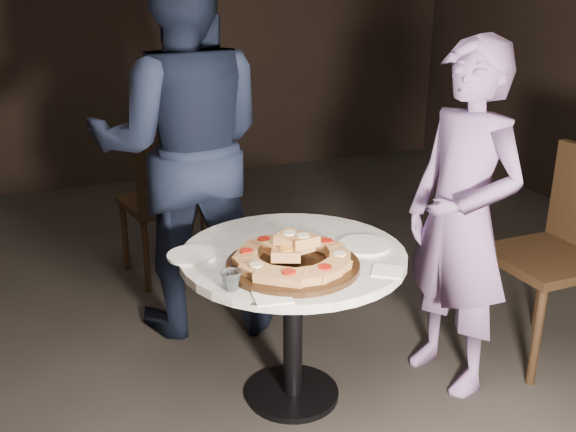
{
  "coord_description": "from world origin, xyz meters",
  "views": [
    {
      "loc": [
        -0.85,
        -1.99,
        1.64
      ],
      "look_at": [
        0.05,
        0.16,
        0.79
      ],
      "focal_mm": 40.0,
      "sensor_mm": 36.0,
      "label": 1
    }
  ],
  "objects_px": {
    "table": "(293,280)",
    "diner_teal": "(462,221)",
    "diner_navy": "(183,147)",
    "focaccia_pile": "(293,254)",
    "chair_right": "(566,241)",
    "water_glass": "(231,280)",
    "chair_far": "(167,196)",
    "serving_board": "(293,265)"
  },
  "relations": [
    {
      "from": "focaccia_pile",
      "to": "diner_teal",
      "type": "relative_size",
      "value": 0.3
    },
    {
      "from": "chair_right",
      "to": "table",
      "type": "bearing_deg",
      "value": -95.7
    },
    {
      "from": "table",
      "to": "serving_board",
      "type": "xyz_separation_m",
      "value": [
        -0.06,
        -0.14,
        0.13
      ]
    },
    {
      "from": "diner_teal",
      "to": "serving_board",
      "type": "bearing_deg",
      "value": -99.67
    },
    {
      "from": "serving_board",
      "to": "focaccia_pile",
      "type": "distance_m",
      "value": 0.04
    },
    {
      "from": "chair_far",
      "to": "chair_right",
      "type": "relative_size",
      "value": 0.93
    },
    {
      "from": "diner_teal",
      "to": "chair_right",
      "type": "bearing_deg",
      "value": 79.67
    },
    {
      "from": "focaccia_pile",
      "to": "diner_teal",
      "type": "bearing_deg",
      "value": 0.48
    },
    {
      "from": "table",
      "to": "water_glass",
      "type": "distance_m",
      "value": 0.42
    },
    {
      "from": "serving_board",
      "to": "diner_teal",
      "type": "relative_size",
      "value": 0.33
    },
    {
      "from": "table",
      "to": "chair_right",
      "type": "bearing_deg",
      "value": -5.74
    },
    {
      "from": "diner_navy",
      "to": "diner_teal",
      "type": "height_order",
      "value": "diner_navy"
    },
    {
      "from": "chair_far",
      "to": "chair_right",
      "type": "distance_m",
      "value": 2.07
    },
    {
      "from": "table",
      "to": "chair_right",
      "type": "distance_m",
      "value": 1.28
    },
    {
      "from": "serving_board",
      "to": "diner_teal",
      "type": "distance_m",
      "value": 0.75
    },
    {
      "from": "table",
      "to": "diner_teal",
      "type": "relative_size",
      "value": 0.75
    },
    {
      "from": "serving_board",
      "to": "focaccia_pile",
      "type": "relative_size",
      "value": 1.12
    },
    {
      "from": "serving_board",
      "to": "chair_right",
      "type": "bearing_deg",
      "value": 0.36
    },
    {
      "from": "serving_board",
      "to": "chair_far",
      "type": "distance_m",
      "value": 1.47
    },
    {
      "from": "serving_board",
      "to": "water_glass",
      "type": "distance_m",
      "value": 0.27
    },
    {
      "from": "water_glass",
      "to": "diner_navy",
      "type": "distance_m",
      "value": 1.05
    },
    {
      "from": "serving_board",
      "to": "water_glass",
      "type": "height_order",
      "value": "water_glass"
    },
    {
      "from": "serving_board",
      "to": "diner_teal",
      "type": "bearing_deg",
      "value": 0.65
    },
    {
      "from": "table",
      "to": "focaccia_pile",
      "type": "relative_size",
      "value": 2.51
    },
    {
      "from": "serving_board",
      "to": "water_glass",
      "type": "bearing_deg",
      "value": -163.02
    },
    {
      "from": "water_glass",
      "to": "diner_teal",
      "type": "distance_m",
      "value": 1.01
    },
    {
      "from": "chair_far",
      "to": "serving_board",
      "type": "bearing_deg",
      "value": 85.98
    },
    {
      "from": "diner_navy",
      "to": "focaccia_pile",
      "type": "bearing_deg",
      "value": 114.95
    },
    {
      "from": "focaccia_pile",
      "to": "chair_far",
      "type": "relative_size",
      "value": 0.49
    },
    {
      "from": "table",
      "to": "focaccia_pile",
      "type": "xyz_separation_m",
      "value": [
        -0.06,
        -0.13,
        0.17
      ]
    },
    {
      "from": "chair_right",
      "to": "diner_teal",
      "type": "bearing_deg",
      "value": -89.97
    },
    {
      "from": "water_glass",
      "to": "chair_right",
      "type": "height_order",
      "value": "chair_right"
    },
    {
      "from": "serving_board",
      "to": "chair_far",
      "type": "relative_size",
      "value": 0.55
    },
    {
      "from": "water_glass",
      "to": "chair_right",
      "type": "xyz_separation_m",
      "value": [
        1.59,
        0.09,
        -0.14
      ]
    },
    {
      "from": "chair_right",
      "to": "serving_board",
      "type": "bearing_deg",
      "value": -89.6
    },
    {
      "from": "focaccia_pile",
      "to": "chair_far",
      "type": "xyz_separation_m",
      "value": [
        -0.14,
        1.45,
        -0.2
      ]
    },
    {
      "from": "chair_right",
      "to": "diner_navy",
      "type": "relative_size",
      "value": 0.52
    },
    {
      "from": "table",
      "to": "diner_navy",
      "type": "relative_size",
      "value": 0.6
    },
    {
      "from": "diner_navy",
      "to": "table",
      "type": "bearing_deg",
      "value": 120.57
    },
    {
      "from": "chair_far",
      "to": "water_glass",
      "type": "bearing_deg",
      "value": 76.0
    },
    {
      "from": "diner_navy",
      "to": "chair_far",
      "type": "bearing_deg",
      "value": -76.32
    },
    {
      "from": "chair_far",
      "to": "table",
      "type": "bearing_deg",
      "value": 89.1
    }
  ]
}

